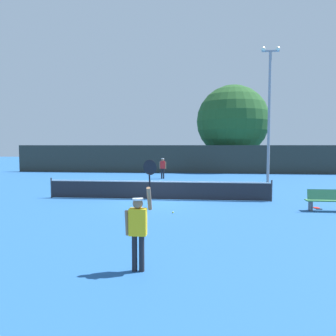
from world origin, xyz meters
name	(u,v)px	position (x,y,z in m)	size (l,w,h in m)	color
ground_plane	(158,199)	(0.00, 0.00, 0.00)	(120.00, 120.00, 0.00)	#235693
tennis_net	(158,190)	(0.00, 0.00, 0.51)	(11.50, 0.08, 1.07)	#232328
perimeter_fence	(179,159)	(0.00, 16.44, 1.41)	(34.32, 0.12, 2.82)	#2D332D
player_serving	(139,223)	(0.88, -9.52, 1.08)	(0.67, 0.39, 2.47)	yellow
player_receiving	(163,166)	(-1.01, 10.52, 1.05)	(0.57, 0.25, 1.71)	red
tennis_ball	(173,212)	(1.09, -3.30, 0.03)	(0.07, 0.07, 0.07)	#CCE033
spare_racket	(317,208)	(7.34, -1.59, 0.02)	(0.28, 0.52, 0.04)	black
courtside_bench	(328,200)	(7.58, -2.24, 0.48)	(1.80, 0.44, 0.95)	#478C4C
light_pole	(269,109)	(6.59, 5.41, 5.13)	(1.18, 0.28, 9.11)	gray
large_tree	(233,121)	(5.63, 20.43, 5.47)	(7.94, 7.94, 9.45)	brown
parked_car_near	(235,163)	(6.05, 21.54, 0.78)	(2.36, 4.39, 1.69)	#B7B7BC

